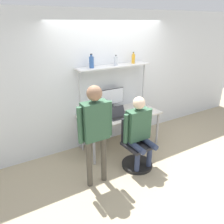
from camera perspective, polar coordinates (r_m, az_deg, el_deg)
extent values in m
plane|color=tan|center=(4.48, 4.73, -10.98)|extent=(12.00, 12.00, 0.00)
cube|color=silver|center=(4.58, -0.75, 8.38)|extent=(8.00, 0.06, 2.70)
cube|color=beige|center=(4.43, 2.00, -0.58)|extent=(1.62, 0.78, 0.03)
cylinder|color=#A5A5AA|center=(4.02, -4.70, -9.21)|extent=(0.05, 0.05, 0.71)
cylinder|color=#A5A5AA|center=(4.78, 11.75, -4.21)|extent=(0.05, 0.05, 0.71)
cylinder|color=#A5A5AA|center=(4.55, -8.38, -5.37)|extent=(0.05, 0.05, 0.71)
cylinder|color=#A5A5AA|center=(5.23, 6.97, -1.45)|extent=(0.05, 0.05, 0.71)
cube|color=silver|center=(4.34, 0.55, 11.90)|extent=(1.54, 0.31, 0.02)
cylinder|color=#B2B2B7|center=(4.26, -8.18, -0.21)|extent=(0.04, 0.04, 1.68)
cylinder|color=#B2B2B7|center=(4.97, 7.97, 3.20)|extent=(0.04, 0.04, 1.68)
cylinder|color=#333338|center=(4.58, 0.05, 0.52)|extent=(0.24, 0.24, 0.01)
cylinder|color=#333338|center=(4.56, 0.05, 1.39)|extent=(0.06, 0.06, 0.14)
cube|color=#333338|center=(4.49, 0.01, 4.06)|extent=(0.54, 0.01, 0.33)
cube|color=silver|center=(4.48, 0.05, 4.04)|extent=(0.51, 0.02, 0.31)
cube|color=#333338|center=(4.23, 1.67, -1.45)|extent=(0.35, 0.21, 0.01)
cube|color=black|center=(4.22, 1.78, -1.45)|extent=(0.30, 0.12, 0.00)
cube|color=#333338|center=(4.24, 1.23, 0.10)|extent=(0.35, 0.10, 0.20)
cube|color=black|center=(4.24, 1.27, 0.04)|extent=(0.31, 0.08, 0.17)
cube|color=black|center=(4.40, 4.71, -0.57)|extent=(0.07, 0.15, 0.01)
cube|color=black|center=(4.40, 4.72, -0.50)|extent=(0.06, 0.13, 0.00)
cylinder|color=black|center=(4.17, 6.53, -13.40)|extent=(0.56, 0.56, 0.06)
cylinder|color=#4C4C51|center=(4.06, 6.67, -11.01)|extent=(0.06, 0.06, 0.36)
cube|color=#26262B|center=(3.95, 6.80, -8.55)|extent=(0.49, 0.49, 0.05)
cube|color=#26262B|center=(3.97, 5.01, -4.17)|extent=(0.42, 0.06, 0.45)
cylinder|color=#2D3856|center=(3.88, 6.58, -12.83)|extent=(0.09, 0.09, 0.47)
cylinder|color=#2D3856|center=(4.02, 9.69, -11.61)|extent=(0.09, 0.09, 0.47)
cylinder|color=#2D3856|center=(3.75, 6.49, -9.13)|extent=(0.10, 0.38, 0.10)
cylinder|color=#2D3856|center=(3.89, 9.68, -8.01)|extent=(0.10, 0.38, 0.10)
cube|color=#33593F|center=(3.78, 6.79, -3.30)|extent=(0.41, 0.20, 0.55)
cylinder|color=#33593F|center=(3.66, 3.64, -4.42)|extent=(0.08, 0.08, 0.52)
cylinder|color=#33593F|center=(3.93, 9.70, -2.68)|extent=(0.08, 0.08, 0.52)
sphere|color=beige|center=(3.63, 7.08, 2.36)|extent=(0.21, 0.21, 0.21)
cylinder|color=#4C473D|center=(3.53, -5.96, -13.27)|extent=(0.09, 0.09, 0.83)
cylinder|color=#4C473D|center=(3.62, -2.20, -12.12)|extent=(0.09, 0.09, 0.83)
cube|color=#33593F|center=(3.21, -4.39, -2.33)|extent=(0.39, 0.20, 0.59)
cylinder|color=#33593F|center=(3.13, -8.36, -3.52)|extent=(0.08, 0.08, 0.56)
cylinder|color=#33593F|center=(3.32, -0.64, -1.68)|extent=(0.08, 0.08, 0.56)
sphere|color=#8C664C|center=(3.06, -4.63, 4.92)|extent=(0.22, 0.22, 0.22)
cylinder|color=silver|center=(4.35, 0.99, 13.12)|extent=(0.08, 0.08, 0.16)
cylinder|color=silver|center=(4.33, 1.00, 14.33)|extent=(0.03, 0.03, 0.03)
cylinder|color=black|center=(4.33, 1.00, 14.59)|extent=(0.04, 0.04, 0.01)
cylinder|color=#335999|center=(4.10, -5.37, 12.78)|extent=(0.09, 0.09, 0.20)
cylinder|color=#335999|center=(4.08, -5.44, 14.45)|extent=(0.04, 0.04, 0.04)
cylinder|color=black|center=(4.08, -5.45, 14.80)|extent=(0.04, 0.04, 0.01)
cylinder|color=gold|center=(4.57, 5.58, 13.64)|extent=(0.07, 0.07, 0.18)
cylinder|color=gold|center=(4.56, 5.63, 14.97)|extent=(0.03, 0.03, 0.03)
cylinder|color=black|center=(4.55, 5.64, 15.25)|extent=(0.03, 0.03, 0.01)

